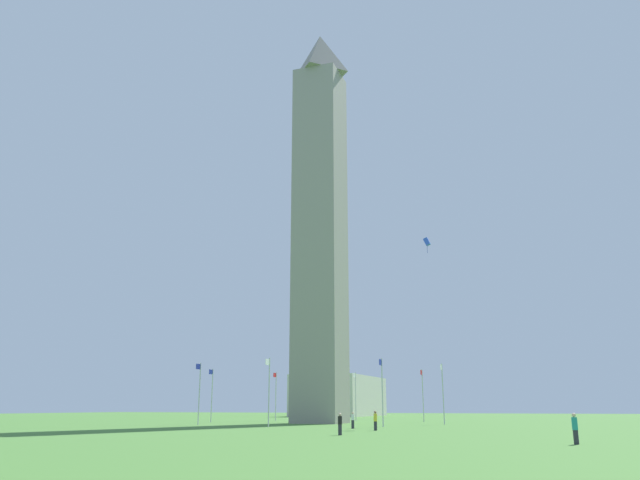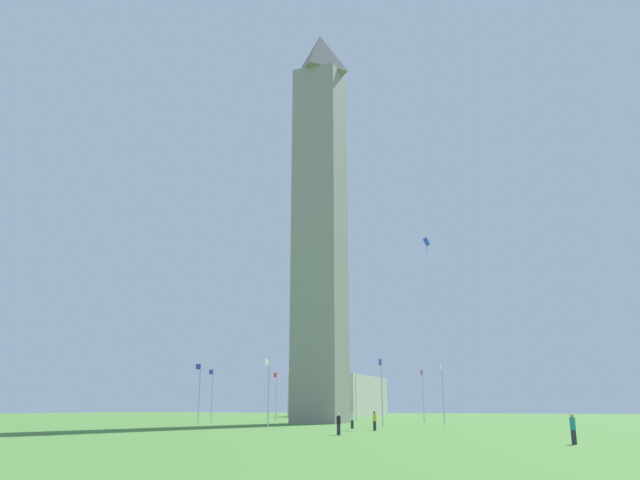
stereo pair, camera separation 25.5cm
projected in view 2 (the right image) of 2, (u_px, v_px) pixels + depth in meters
ground_plane at (320, 423)px, 81.08m from camera, size 260.00×260.00×0.00m
obelisk_monument at (320, 214)px, 88.32m from camera, size 6.22×6.22×56.54m
flagpole_n at (268, 388)px, 67.53m from camera, size 1.12×0.14×7.21m
flagpole_ne at (382, 389)px, 68.01m from camera, size 1.12×0.14×7.21m
flagpole_e at (443, 391)px, 76.70m from camera, size 1.12×0.14×7.21m
flagpole_se at (423, 393)px, 88.53m from camera, size 1.12×0.14×7.21m
flagpole_s at (356, 394)px, 96.55m from camera, size 1.12×0.14×7.21m
flagpole_sw at (276, 394)px, 96.08m from camera, size 1.12×0.14×7.21m
flagpole_w at (212, 392)px, 87.38m from camera, size 1.12×0.14×7.21m
flagpole_nw at (199, 390)px, 75.56m from camera, size 1.12×0.14×7.21m
person_black_shirt at (339, 424)px, 47.96m from camera, size 0.32×0.32×1.64m
person_white_shirt at (352, 420)px, 62.13m from camera, size 0.32×0.32×1.60m
person_yellow_shirt at (375, 421)px, 57.18m from camera, size 0.32×0.32×1.73m
person_teal_shirt at (573, 429)px, 36.37m from camera, size 0.32×0.32×1.75m
kite_blue_box at (427, 242)px, 75.07m from camera, size 0.57×0.87×1.94m
distant_building at (341, 396)px, 143.26m from camera, size 27.83×14.50×8.73m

